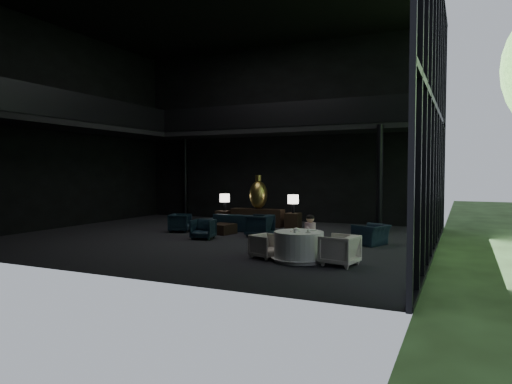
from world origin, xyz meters
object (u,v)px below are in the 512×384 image
at_px(console, 257,217).
at_px(dining_chair_west, 266,246).
at_px(dining_chair_east, 340,248).
at_px(lounge_armchair_west, 180,222).
at_px(window_armchair, 371,233).
at_px(side_table_right, 293,221).
at_px(table_lamp_left, 225,199).
at_px(sofa, 238,219).
at_px(dining_chair_north, 310,244).
at_px(lounge_armchair_south, 203,229).
at_px(side_table_left, 223,217).
at_px(table_lamp_right, 293,200).
at_px(coffee_table, 222,229).
at_px(lounge_armchair_east, 260,223).
at_px(dining_table, 299,248).
at_px(bronze_urn, 258,194).
at_px(child, 310,227).

distance_m(console, dining_chair_west, 6.97).
bearing_deg(dining_chair_east, lounge_armchair_west, -106.01).
bearing_deg(window_armchair, side_table_right, -105.21).
bearing_deg(table_lamp_left, window_armchair, -24.38).
distance_m(console, window_armchair, 5.97).
relative_size(sofa, dining_chair_north, 3.81).
bearing_deg(sofa, side_table_right, -140.42).
bearing_deg(window_armchair, dining_chair_west, -9.10).
height_order(lounge_armchair_south, dining_chair_east, dining_chair_east).
relative_size(side_table_left, table_lamp_right, 0.80).
bearing_deg(coffee_table, lounge_armchair_east, -4.64).
bearing_deg(dining_chair_east, side_table_left, -122.86).
bearing_deg(dining_table, dining_chair_north, 88.54).
bearing_deg(side_table_left, lounge_armchair_south, -70.23).
height_order(lounge_armchair_east, coffee_table, lounge_armchair_east).
bearing_deg(side_table_right, table_lamp_right, -90.00).
xyz_separation_m(side_table_left, lounge_armchair_east, (2.94, -2.76, 0.17)).
relative_size(coffee_table, dining_chair_east, 0.95).
distance_m(side_table_left, window_armchair, 7.39).
bearing_deg(dining_table, bronze_urn, 122.06).
distance_m(window_armchair, dining_chair_east, 3.41).
xyz_separation_m(table_lamp_right, dining_table, (2.40, -6.19, -0.80)).
height_order(side_table_left, sofa, sofa).
distance_m(console, coffee_table, 2.66).
height_order(console, coffee_table, console).
height_order(dining_chair_west, child, child).
height_order(sofa, lounge_armchair_south, sofa).
distance_m(lounge_armchair_west, lounge_armchair_south, 2.10).
bearing_deg(table_lamp_right, console, 176.70).
bearing_deg(coffee_table, side_table_left, 117.76).
bearing_deg(dining_chair_west, table_lamp_left, 55.85).
xyz_separation_m(table_lamp_left, coffee_table, (1.39, -2.77, -0.91)).
bearing_deg(sofa, window_armchair, 163.44).
height_order(table_lamp_left, dining_chair_north, table_lamp_left).
distance_m(window_armchair, child, 2.71).
bearing_deg(dining_chair_west, lounge_armchair_east, 46.20).
bearing_deg(dining_chair_east, dining_chair_west, -82.57).
bearing_deg(sofa, bronze_urn, -95.56).
xyz_separation_m(bronze_urn, table_lamp_left, (-1.60, 0.02, -0.22)).
bearing_deg(lounge_armchair_east, side_table_left, -133.93).
xyz_separation_m(dining_table, dining_chair_west, (-0.91, 0.03, -0.02)).
distance_m(table_lamp_right, dining_chair_west, 6.38).
bearing_deg(table_lamp_left, bronze_urn, -0.69).
bearing_deg(sofa, lounge_armchair_south, 86.52).
relative_size(sofa, dining_chair_east, 2.73).
relative_size(lounge_armchair_west, child, 1.12).
bearing_deg(sofa, dining_chair_west, 122.18).
bearing_deg(console, bronze_urn, 90.00).
bearing_deg(bronze_urn, dining_chair_west, -64.06).
height_order(bronze_urn, side_table_left, bronze_urn).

